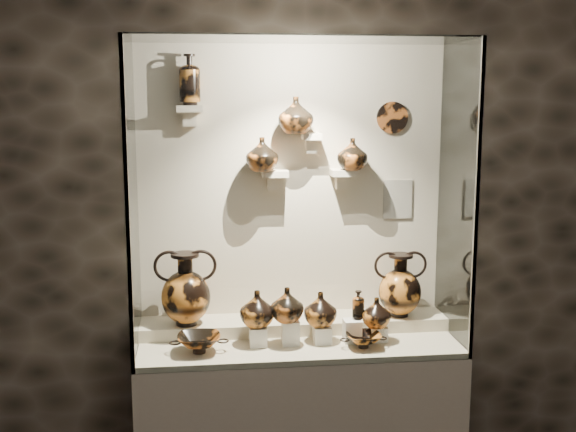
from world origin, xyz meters
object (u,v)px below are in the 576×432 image
object	(u,v)px
amphora_right	(400,285)
jug_a	(257,309)
kylix_left	(199,342)
ovoid_vase_a	(262,154)
jug_c	(320,309)
lekythos_tall	(190,76)
jug_b	(287,305)
ovoid_vase_c	(352,154)
kylix_right	(363,339)
jug_e	(376,312)
ovoid_vase_b	(296,115)
amphora_left	(186,289)
lekythos_small	(358,303)

from	to	relation	value
amphora_right	jug_a	size ratio (longest dim) A/B	1.86
kylix_left	ovoid_vase_a	xyz separation A→B (m)	(0.35, 0.32, 0.92)
jug_c	ovoid_vase_a	bearing A→B (deg)	139.64
amphora_right	lekythos_tall	world-z (taller)	lekythos_tall
jug_b	ovoid_vase_c	world-z (taller)	ovoid_vase_c
kylix_right	ovoid_vase_c	bearing A→B (deg)	108.70
jug_e	ovoid_vase_b	size ratio (longest dim) A/B	0.82
lekythos_tall	ovoid_vase_c	xyz separation A→B (m)	(0.87, -0.02, -0.41)
jug_a	ovoid_vase_a	world-z (taller)	ovoid_vase_a
amphora_left	ovoid_vase_b	size ratio (longest dim) A/B	2.03
lekythos_small	kylix_right	bearing A→B (deg)	-69.07
jug_c	kylix_left	world-z (taller)	jug_c
jug_c	amphora_left	bearing A→B (deg)	166.40
kylix_right	ovoid_vase_a	xyz separation A→B (m)	(-0.49, 0.35, 0.93)
amphora_left	amphora_right	world-z (taller)	amphora_left
kylix_right	lekythos_tall	distance (m)	1.64
jug_a	ovoid_vase_c	world-z (taller)	ovoid_vase_c
amphora_right	ovoid_vase_c	world-z (taller)	ovoid_vase_c
amphora_right	jug_c	xyz separation A→B (m)	(-0.48, -0.18, -0.07)
amphora_right	lekythos_small	world-z (taller)	amphora_right
lekythos_small	jug_e	bearing A→B (deg)	-0.46
lekythos_tall	lekythos_small	bearing A→B (deg)	-14.53
jug_e	kylix_left	xyz separation A→B (m)	(-0.93, -0.05, -0.10)
kylix_left	ovoid_vase_b	size ratio (longest dim) A/B	1.45
kylix_left	kylix_right	distance (m)	0.85
ovoid_vase_a	jug_c	bearing A→B (deg)	-35.47
amphora_right	lekythos_tall	distance (m)	1.61
jug_b	lekythos_tall	distance (m)	1.30
kylix_right	jug_c	bearing A→B (deg)	170.78
amphora_left	ovoid_vase_c	world-z (taller)	ovoid_vase_c
jug_c	jug_e	xyz separation A→B (m)	(0.29, -0.03, -0.02)
ovoid_vase_a	jug_a	bearing A→B (deg)	-97.37
jug_a	jug_b	size ratio (longest dim) A/B	1.06
kylix_left	ovoid_vase_b	bearing A→B (deg)	32.16
jug_b	lekythos_small	xyz separation A→B (m)	(0.38, 0.03, -0.01)
amphora_left	jug_b	world-z (taller)	amphora_left
jug_a	kylix_left	distance (m)	0.34
jug_a	lekythos_small	size ratio (longest dim) A/B	1.10
jug_b	lekythos_tall	size ratio (longest dim) A/B	0.60
kylix_left	ovoid_vase_a	distance (m)	1.04
kylix_left	ovoid_vase_c	xyz separation A→B (m)	(0.85, 0.32, 0.92)
jug_e	kylix_right	world-z (taller)	jug_e
lekythos_small	ovoid_vase_b	size ratio (longest dim) A/B	0.89
amphora_left	ovoid_vase_b	world-z (taller)	ovoid_vase_b
amphora_left	kylix_right	size ratio (longest dim) A/B	1.71
kylix_right	amphora_right	bearing A→B (deg)	66.28
jug_b	ovoid_vase_b	world-z (taller)	ovoid_vase_b
amphora_left	jug_b	size ratio (longest dim) A/B	2.20
jug_e	ovoid_vase_b	world-z (taller)	ovoid_vase_b
kylix_right	ovoid_vase_c	xyz separation A→B (m)	(0.00, 0.35, 0.93)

